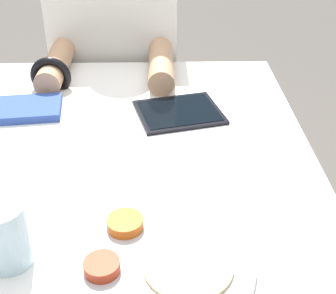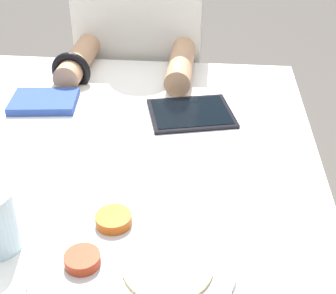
{
  "view_description": "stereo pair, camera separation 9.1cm",
  "coord_description": "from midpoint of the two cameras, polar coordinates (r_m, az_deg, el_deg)",
  "views": [
    {
      "loc": [
        0.14,
        -0.81,
        1.32
      ],
      "look_at": [
        0.16,
        -0.04,
        0.83
      ],
      "focal_mm": 50.0,
      "sensor_mm": 36.0,
      "label": 1
    },
    {
      "loc": [
        0.24,
        -0.81,
        1.32
      ],
      "look_at": [
        0.16,
        -0.04,
        0.83
      ],
      "focal_mm": 50.0,
      "sensor_mm": 36.0,
      "label": 2
    }
  ],
  "objects": [
    {
      "name": "red_notebook",
      "position": [
        1.22,
        -12.81,
        5.32
      ],
      "size": [
        0.18,
        0.14,
        0.02
      ],
      "color": "silver",
      "rests_on": "dining_table"
    },
    {
      "name": "thali_tray",
      "position": [
        0.75,
        -0.79,
        -13.55
      ],
      "size": [
        0.33,
        0.33,
        0.03
      ],
      "color": "#B7BABF",
      "rests_on": "dining_table"
    },
    {
      "name": "tablet_device",
      "position": [
        1.15,
        5.06,
        4.09
      ],
      "size": [
        0.24,
        0.21,
        0.01
      ],
      "color": "black",
      "rests_on": "dining_table"
    },
    {
      "name": "dining_table",
      "position": [
        1.25,
        -5.22,
        -16.12
      ],
      "size": [
        0.95,
        1.08,
        0.77
      ],
      "color": "silver",
      "rests_on": "ground_plane"
    },
    {
      "name": "person_diner",
      "position": [
        1.65,
        -1.56,
        6.17
      ],
      "size": [
        0.4,
        0.48,
        1.25
      ],
      "color": "black",
      "rests_on": "ground_plane"
    }
  ]
}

